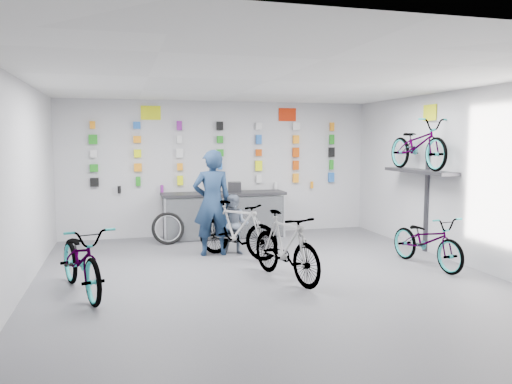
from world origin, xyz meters
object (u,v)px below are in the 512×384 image
object	(u,v)px
clerk	(212,203)
bike_service	(237,229)
counter	(224,216)
bike_right	(427,240)
bike_left	(82,259)
customer	(235,225)
bike_center	(286,246)

from	to	relation	value
clerk	bike_service	bearing A→B (deg)	143.73
counter	bike_service	world-z (taller)	bike_service
bike_right	bike_service	world-z (taller)	bike_service
counter	bike_left	xyz separation A→B (m)	(-2.71, -3.45, 0.01)
bike_right	bike_service	bearing A→B (deg)	146.57
bike_right	bike_service	size ratio (longest dim) A/B	0.98
bike_service	clerk	distance (m)	0.68
counter	bike_right	size ratio (longest dim) A/B	1.60
bike_left	clerk	size ratio (longest dim) A/B	0.96
customer	counter	bearing A→B (deg)	108.45
bike_center	customer	world-z (taller)	customer
counter	clerk	distance (m)	1.74
counter	bike_right	bearing A→B (deg)	-49.86
bike_left	bike_right	size ratio (longest dim) A/B	1.11
customer	bike_service	bearing A→B (deg)	-71.21
counter	clerk	size ratio (longest dim) A/B	1.38
clerk	customer	size ratio (longest dim) A/B	1.74
bike_left	clerk	world-z (taller)	clerk
bike_right	bike_service	distance (m)	3.32
bike_service	counter	bearing A→B (deg)	43.03
customer	bike_right	bearing A→B (deg)	-7.66
bike_center	bike_right	bearing A→B (deg)	-11.71
counter	clerk	xyz separation A→B (m)	(-0.54, -1.58, 0.49)
clerk	customer	world-z (taller)	clerk
bike_center	clerk	bearing A→B (deg)	96.30
clerk	counter	bearing A→B (deg)	-107.35
bike_service	bike_right	bearing A→B (deg)	-69.10
counter	bike_left	distance (m)	4.39
counter	bike_center	bearing A→B (deg)	-86.02
counter	bike_center	world-z (taller)	bike_center
bike_service	customer	size ratio (longest dim) A/B	1.53
counter	bike_left	bearing A→B (deg)	-128.14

